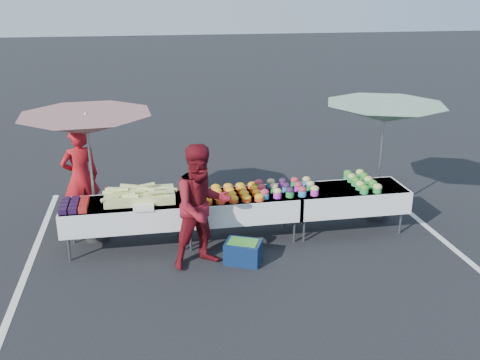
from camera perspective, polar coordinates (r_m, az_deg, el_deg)
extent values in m
plane|color=black|center=(8.70, 0.00, -6.21)|extent=(80.00, 80.00, 0.00)
cube|color=silver|center=(8.78, -21.20, -7.41)|extent=(0.10, 5.00, 0.00)
cube|color=silver|center=(9.74, 18.92, -4.39)|extent=(0.10, 5.00, 0.00)
cube|color=white|center=(8.30, -12.33, -2.50)|extent=(1.80, 0.75, 0.04)
cube|color=white|center=(8.36, -12.25, -3.52)|extent=(1.86, 0.81, 0.36)
cylinder|color=slate|center=(8.33, -17.78, -6.99)|extent=(0.04, 0.04, 0.39)
cylinder|color=slate|center=(8.86, -17.35, -5.29)|extent=(0.04, 0.04, 0.39)
cylinder|color=slate|center=(8.25, -6.38, -6.37)|extent=(0.04, 0.04, 0.39)
cylinder|color=slate|center=(8.78, -6.67, -4.69)|extent=(0.04, 0.04, 0.39)
cube|color=white|center=(8.41, 0.00, -1.73)|extent=(1.80, 0.75, 0.04)
cube|color=white|center=(8.47, 0.00, -2.74)|extent=(1.86, 0.81, 0.36)
cylinder|color=slate|center=(8.26, -5.27, -6.29)|extent=(0.04, 0.04, 0.39)
cylinder|color=slate|center=(8.79, -5.63, -4.62)|extent=(0.04, 0.04, 0.39)
cylinder|color=slate|center=(8.53, 5.81, -5.42)|extent=(0.04, 0.04, 0.39)
cylinder|color=slate|center=(9.05, 4.79, -3.86)|extent=(0.04, 0.04, 0.39)
cube|color=white|center=(8.89, 11.50, -0.94)|extent=(1.80, 0.75, 0.04)
cube|color=white|center=(8.94, 11.43, -1.90)|extent=(1.86, 0.81, 0.36)
cylinder|color=slate|center=(8.58, 6.84, -5.33)|extent=(0.04, 0.04, 0.39)
cylinder|color=slate|center=(9.09, 5.77, -3.78)|extent=(0.04, 0.04, 0.39)
cylinder|color=slate|center=(9.17, 16.73, -4.37)|extent=(0.04, 0.04, 0.39)
cylinder|color=slate|center=(9.65, 15.20, -2.98)|extent=(0.04, 0.04, 0.39)
cube|color=black|center=(8.12, -18.41, -3.16)|extent=(0.12, 0.12, 0.08)
cube|color=black|center=(8.25, -18.29, -2.79)|extent=(0.12, 0.12, 0.08)
cube|color=black|center=(8.38, -18.17, -2.42)|extent=(0.12, 0.12, 0.08)
cube|color=black|center=(8.50, -18.06, -2.07)|extent=(0.12, 0.12, 0.08)
cube|color=black|center=(8.10, -17.43, -3.11)|extent=(0.12, 0.12, 0.08)
cube|color=black|center=(8.23, -17.32, -2.73)|extent=(0.12, 0.12, 0.08)
cube|color=black|center=(8.36, -17.22, -2.37)|extent=(0.12, 0.12, 0.08)
cube|color=black|center=(8.48, -17.12, -2.02)|extent=(0.12, 0.12, 0.08)
cube|color=maroon|center=(8.08, -16.44, -3.06)|extent=(0.12, 0.12, 0.08)
cube|color=maroon|center=(8.21, -16.36, -2.68)|extent=(0.12, 0.12, 0.08)
cube|color=maroon|center=(8.34, -16.27, -2.32)|extent=(0.12, 0.12, 0.08)
cube|color=maroon|center=(8.47, -16.19, -1.97)|extent=(0.12, 0.12, 0.08)
cube|color=#BDC464|center=(8.31, -10.65, -1.70)|extent=(1.05, 0.55, 0.14)
cylinder|color=#BDC464|center=(8.44, -8.60, -0.98)|extent=(0.27, 0.09, 0.10)
cylinder|color=#BDC464|center=(8.33, -13.30, -1.07)|extent=(0.27, 0.14, 0.07)
cylinder|color=#BDC464|center=(8.15, -9.92, -0.96)|extent=(0.27, 0.14, 0.09)
cylinder|color=#BDC464|center=(8.34, -13.58, -1.48)|extent=(0.27, 0.15, 0.10)
cylinder|color=#BDC464|center=(8.23, -11.92, -1.31)|extent=(0.27, 0.15, 0.08)
cylinder|color=#BDC464|center=(8.30, -10.96, -0.83)|extent=(0.27, 0.10, 0.10)
cylinder|color=#BDC464|center=(8.19, -10.97, -1.15)|extent=(0.27, 0.07, 0.08)
cylinder|color=#BDC464|center=(8.11, -11.60, -1.73)|extent=(0.27, 0.14, 0.09)
cylinder|color=#BDC464|center=(8.46, -11.78, -0.65)|extent=(0.27, 0.12, 0.08)
cylinder|color=#BDC464|center=(8.38, -7.56, -0.97)|extent=(0.27, 0.16, 0.08)
cylinder|color=#BDC464|center=(8.25, -12.86, -1.26)|extent=(0.27, 0.11, 0.07)
cylinder|color=#BDC464|center=(8.08, -11.27, -2.10)|extent=(0.27, 0.10, 0.07)
cylinder|color=#BDC464|center=(8.40, -9.96, -0.58)|extent=(0.27, 0.12, 0.08)
cylinder|color=#BDC464|center=(8.09, -13.74, -1.94)|extent=(0.27, 0.15, 0.08)
cylinder|color=#BDC464|center=(8.31, -13.05, -0.97)|extent=(0.27, 0.10, 0.08)
cylinder|color=#BDC464|center=(8.23, -9.23, -1.21)|extent=(0.27, 0.16, 0.10)
cylinder|color=#BDC464|center=(8.20, -12.67, -1.05)|extent=(0.27, 0.12, 0.09)
cylinder|color=#BDC464|center=(8.05, -8.77, -1.32)|extent=(0.27, 0.09, 0.07)
cylinder|color=#BDC464|center=(8.10, -8.30, -1.66)|extent=(0.27, 0.10, 0.09)
cube|color=white|center=(8.00, -10.26, -2.88)|extent=(0.30, 0.25, 0.05)
cylinder|color=#DB4518|center=(8.06, -3.50, -2.41)|extent=(0.15, 0.15, 0.05)
ellipsoid|color=orange|center=(8.05, -3.50, -2.14)|extent=(0.15, 0.15, 0.08)
cylinder|color=#DB4518|center=(8.23, -3.65, -1.94)|extent=(0.15, 0.15, 0.05)
ellipsoid|color=orange|center=(8.21, -3.66, -1.68)|extent=(0.15, 0.15, 0.08)
cylinder|color=#DB4518|center=(8.39, -3.80, -1.49)|extent=(0.15, 0.15, 0.05)
ellipsoid|color=orange|center=(8.38, -3.80, -1.23)|extent=(0.15, 0.15, 0.08)
cylinder|color=#DB4518|center=(8.56, -3.94, -1.06)|extent=(0.15, 0.15, 0.05)
ellipsoid|color=orange|center=(8.55, -3.94, -0.81)|extent=(0.15, 0.15, 0.08)
cylinder|color=#DB4518|center=(8.08, -2.09, -2.31)|extent=(0.15, 0.15, 0.05)
ellipsoid|color=orange|center=(8.07, -2.09, -2.05)|extent=(0.15, 0.15, 0.08)
cylinder|color=#DB4518|center=(8.25, -2.27, -1.85)|extent=(0.15, 0.15, 0.05)
ellipsoid|color=orange|center=(8.24, -2.27, -1.59)|extent=(0.15, 0.15, 0.08)
cylinder|color=#DB4518|center=(8.42, -2.44, -1.40)|extent=(0.15, 0.15, 0.05)
ellipsoid|color=orange|center=(8.40, -2.45, -1.15)|extent=(0.15, 0.15, 0.08)
cylinder|color=#DB4518|center=(8.58, -2.61, -0.98)|extent=(0.15, 0.15, 0.05)
ellipsoid|color=orange|center=(8.57, -2.61, -0.73)|extent=(0.15, 0.15, 0.08)
cylinder|color=#DB4518|center=(8.11, -0.69, -2.22)|extent=(0.15, 0.15, 0.05)
ellipsoid|color=orange|center=(8.10, -0.69, -1.96)|extent=(0.15, 0.15, 0.08)
cylinder|color=#DB4518|center=(8.28, -0.90, -1.76)|extent=(0.15, 0.15, 0.05)
ellipsoid|color=orange|center=(8.26, -0.90, -1.50)|extent=(0.15, 0.15, 0.08)
cylinder|color=#DB4518|center=(8.44, -1.10, -1.32)|extent=(0.15, 0.15, 0.05)
ellipsoid|color=orange|center=(8.43, -1.10, -1.06)|extent=(0.15, 0.15, 0.08)
cylinder|color=#DB4518|center=(8.61, -1.29, -0.89)|extent=(0.15, 0.15, 0.05)
ellipsoid|color=orange|center=(8.60, -1.29, -0.64)|extent=(0.15, 0.15, 0.08)
cylinder|color=#DB4518|center=(8.15, 0.70, -2.13)|extent=(0.15, 0.15, 0.05)
ellipsoid|color=orange|center=(8.13, 0.70, -1.86)|extent=(0.15, 0.15, 0.08)
cylinder|color=#DB4518|center=(8.31, 0.46, -1.67)|extent=(0.15, 0.15, 0.05)
ellipsoid|color=orange|center=(8.30, 0.46, -1.41)|extent=(0.15, 0.15, 0.08)
cylinder|color=#DB4518|center=(8.47, 0.24, -1.23)|extent=(0.15, 0.15, 0.05)
ellipsoid|color=orange|center=(8.46, 0.24, -0.98)|extent=(0.15, 0.15, 0.08)
cylinder|color=#DB4518|center=(8.64, 0.02, -0.81)|extent=(0.15, 0.15, 0.05)
ellipsoid|color=orange|center=(8.63, 0.02, -0.56)|extent=(0.15, 0.15, 0.08)
cylinder|color=#DB4518|center=(8.18, 2.07, -2.03)|extent=(0.15, 0.15, 0.05)
ellipsoid|color=orange|center=(8.17, 2.08, -1.77)|extent=(0.15, 0.15, 0.08)
cylinder|color=#DB4518|center=(8.35, 1.81, -1.58)|extent=(0.15, 0.15, 0.05)
ellipsoid|color=orange|center=(8.33, 1.81, -1.32)|extent=(0.15, 0.15, 0.08)
cylinder|color=#DB4518|center=(8.51, 1.56, -1.14)|extent=(0.15, 0.15, 0.05)
ellipsoid|color=orange|center=(8.50, 1.56, -0.89)|extent=(0.15, 0.15, 0.08)
cylinder|color=#DB4518|center=(8.68, 1.32, -0.73)|extent=(0.15, 0.15, 0.05)
ellipsoid|color=orange|center=(8.66, 1.32, -0.48)|extent=(0.15, 0.15, 0.08)
cylinder|color=#287EBC|center=(8.25, 2.67, -1.67)|extent=(0.13, 0.13, 0.10)
ellipsoid|color=maroon|center=(8.23, 2.67, -1.28)|extent=(0.14, 0.14, 0.10)
cylinder|color=#CB2BB8|center=(8.45, 2.34, -1.13)|extent=(0.13, 0.13, 0.10)
ellipsoid|color=maroon|center=(8.43, 2.34, -0.75)|extent=(0.14, 0.14, 0.10)
cylinder|color=#238E3D|center=(8.65, 2.02, -0.62)|extent=(0.13, 0.13, 0.10)
ellipsoid|color=maroon|center=(8.63, 2.03, -0.25)|extent=(0.14, 0.14, 0.10)
cylinder|color=#CB2BB8|center=(8.29, 4.01, -1.58)|extent=(0.13, 0.13, 0.10)
ellipsoid|color=tan|center=(8.27, 4.02, -1.19)|extent=(0.14, 0.14, 0.10)
cylinder|color=#238E3D|center=(8.49, 3.65, -1.05)|extent=(0.13, 0.13, 0.10)
ellipsoid|color=tan|center=(8.47, 3.66, -0.67)|extent=(0.14, 0.14, 0.10)
cylinder|color=#287EBC|center=(8.69, 3.31, -0.54)|extent=(0.13, 0.13, 0.10)
ellipsoid|color=tan|center=(8.67, 3.32, -0.17)|extent=(0.14, 0.14, 0.10)
cylinder|color=#238E3D|center=(8.34, 5.35, -1.49)|extent=(0.13, 0.13, 0.10)
ellipsoid|color=#201331|center=(8.32, 5.36, -1.10)|extent=(0.14, 0.14, 0.10)
cylinder|color=#287EBC|center=(8.54, 4.96, -0.96)|extent=(0.13, 0.13, 0.10)
ellipsoid|color=#201331|center=(8.52, 4.97, -0.58)|extent=(0.14, 0.14, 0.10)
cylinder|color=#CB2BB8|center=(8.74, 4.59, -0.46)|extent=(0.13, 0.13, 0.10)
ellipsoid|color=#201331|center=(8.72, 4.60, -0.09)|extent=(0.14, 0.14, 0.10)
cylinder|color=#287EBC|center=(8.40, 6.66, -1.39)|extent=(0.13, 0.13, 0.10)
ellipsoid|color=maroon|center=(8.38, 6.68, -1.01)|extent=(0.14, 0.14, 0.10)
cylinder|color=#CB2BB8|center=(8.59, 6.25, -0.87)|extent=(0.13, 0.13, 0.10)
ellipsoid|color=maroon|center=(8.57, 6.26, -0.50)|extent=(0.14, 0.14, 0.10)
cylinder|color=#238E3D|center=(8.79, 5.85, -0.37)|extent=(0.13, 0.13, 0.10)
ellipsoid|color=maroon|center=(8.77, 5.86, -0.01)|extent=(0.14, 0.14, 0.10)
cylinder|color=#CB2BB8|center=(8.45, 7.96, -1.30)|extent=(0.13, 0.13, 0.10)
ellipsoid|color=tan|center=(8.43, 7.98, -0.92)|extent=(0.14, 0.14, 0.10)
cylinder|color=#238E3D|center=(8.65, 7.52, -0.79)|extent=(0.13, 0.13, 0.10)
ellipsoid|color=tan|center=(8.63, 7.54, -0.41)|extent=(0.14, 0.14, 0.10)
cylinder|color=#287EBC|center=(8.85, 7.09, -0.29)|extent=(0.13, 0.13, 0.10)
ellipsoid|color=tan|center=(8.83, 7.11, 0.07)|extent=(0.14, 0.14, 0.10)
cylinder|color=#238E3D|center=(8.68, 13.11, -1.14)|extent=(0.14, 0.14, 0.08)
ellipsoid|color=#27751F|center=(8.66, 13.14, -0.80)|extent=(0.14, 0.14, 0.11)
cylinder|color=#238E3D|center=(8.83, 12.66, -0.73)|extent=(0.14, 0.14, 0.08)
ellipsoid|color=#ADAE4E|center=(8.82, 12.69, -0.40)|extent=(0.14, 0.14, 0.11)
cylinder|color=#238E3D|center=(8.99, 12.23, -0.34)|extent=(0.14, 0.14, 0.08)
ellipsoid|color=#27751F|center=(8.97, 12.26, -0.01)|extent=(0.14, 0.14, 0.11)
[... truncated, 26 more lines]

